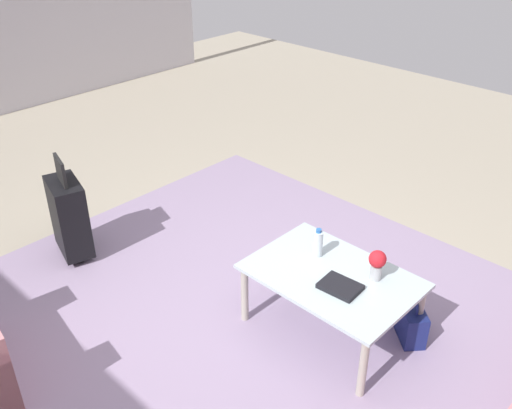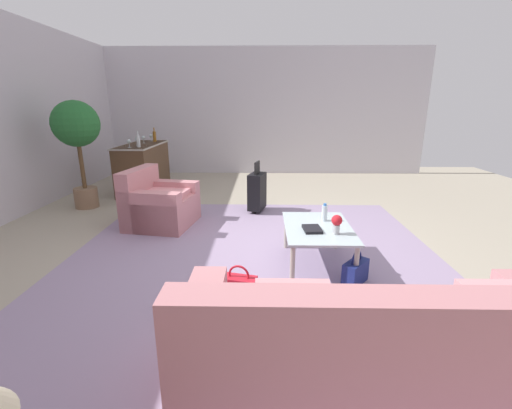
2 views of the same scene
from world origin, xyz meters
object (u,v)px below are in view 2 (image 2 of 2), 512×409
object	(u,v)px
bar_console	(144,167)
wine_glass_right_of_centre	(143,138)
wine_glass_left_of_centre	(137,140)
handbag_red	(239,288)
wine_glass_rightmost	(151,136)
coffee_table_book	(312,229)
potted_ficus	(77,132)
flower_vase	(337,223)
wine_glass_leftmost	(129,142)
suitcase_black	(257,191)
wine_bottle_clear	(138,141)
couch	(379,355)
coffee_table	(318,231)
wine_bottle_amber	(155,136)
water_bottle	(324,213)
armchair	(158,206)
handbag_navy	(355,272)

from	to	relation	value
bar_console	wine_glass_right_of_centre	size ratio (longest dim) A/B	11.08
wine_glass_left_of_centre	handbag_red	size ratio (longest dim) A/B	0.43
handbag_red	wine_glass_rightmost	bearing A→B (deg)	25.10
coffee_table_book	potted_ficus	size ratio (longest dim) A/B	0.13
flower_vase	wine_glass_right_of_centre	bearing A→B (deg)	39.83
wine_glass_leftmost	suitcase_black	world-z (taller)	wine_glass_leftmost
bar_console	wine_bottle_clear	size ratio (longest dim) A/B	5.70
coffee_table_book	handbag_red	size ratio (longest dim) A/B	0.67
couch	coffee_table_book	xyz separation A→B (m)	(1.68, 0.18, 0.18)
coffee_table	wine_bottle_clear	world-z (taller)	wine_bottle_clear
bar_console	wine_glass_left_of_centre	bearing A→B (deg)	176.65
flower_vase	handbag_red	distance (m)	1.19
wine_glass_leftmost	wine_bottle_amber	xyz separation A→B (m)	(1.09, -0.15, 0.01)
coffee_table	water_bottle	bearing A→B (deg)	-26.57
flower_vase	wine_glass_leftmost	size ratio (longest dim) A/B	1.33
coffee_table	suitcase_black	world-z (taller)	suitcase_black
wine_glass_left_of_centre	wine_glass_rightmost	bearing A→B (deg)	-2.19
wine_glass_leftmost	coffee_table_book	bearing A→B (deg)	-134.92
armchair	wine_glass_right_of_centre	world-z (taller)	wine_glass_right_of_centre
flower_vase	potted_ficus	xyz separation A→B (m)	(2.42, 3.85, 0.71)
couch	wine_bottle_amber	bearing A→B (deg)	27.94
wine_glass_rightmost	wine_bottle_amber	bearing A→B (deg)	-127.42
wine_bottle_amber	handbag_navy	size ratio (longest dim) A/B	0.84
suitcase_black	flower_vase	bearing A→B (deg)	-159.05
wine_glass_right_of_centre	wine_glass_rightmost	size ratio (longest dim) A/B	1.00
couch	flower_vase	distance (m)	1.60
armchair	flower_vase	xyz separation A→B (m)	(-1.53, -2.32, 0.29)
wine_glass_left_of_centre	wine_glass_right_of_centre	xyz separation A→B (m)	(0.39, 0.00, 0.00)
wine_bottle_clear	handbag_navy	distance (m)	4.84
couch	wine_glass_leftmost	xyz separation A→B (m)	(4.71, 3.22, 0.77)
wine_glass_right_of_centre	wine_glass_leftmost	bearing A→B (deg)	179.44
flower_vase	wine_glass_left_of_centre	distance (m)	4.83
wine_glass_leftmost	wine_glass_left_of_centre	xyz separation A→B (m)	(0.39, -0.01, 0.00)
coffee_table	wine_bottle_amber	size ratio (longest dim) A/B	3.49
wine_bottle_amber	wine_glass_rightmost	bearing A→B (deg)	52.58
armchair	wine_bottle_amber	xyz separation A→B (m)	(2.69, 0.81, 0.78)
bar_console	wine_glass_leftmost	bearing A→B (deg)	177.72
wine_glass_left_of_centre	handbag_navy	xyz separation A→B (m)	(-3.71, -3.44, -0.94)
wine_bottle_amber	wine_bottle_clear	bearing A→B (deg)	180.00
coffee_table	wine_bottle_clear	xyz separation A→B (m)	(2.99, 2.98, 0.67)
flower_vase	bar_console	size ratio (longest dim) A/B	0.12
wine_bottle_clear	suitcase_black	world-z (taller)	wine_bottle_clear
wine_glass_rightmost	handbag_red	bearing A→B (deg)	-154.90
wine_glass_rightmost	suitcase_black	size ratio (longest dim) A/B	0.18
coffee_table_book	wine_glass_right_of_centre	xyz separation A→B (m)	(3.81, 3.04, 0.59)
couch	suitcase_black	size ratio (longest dim) A/B	2.84
armchair	potted_ficus	size ratio (longest dim) A/B	0.58
wine_bottle_clear	couch	bearing A→B (deg)	-147.29
wine_glass_right_of_centre	wine_glass_rightmost	distance (m)	0.39
wine_glass_leftmost	wine_bottle_clear	world-z (taller)	wine_bottle_clear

